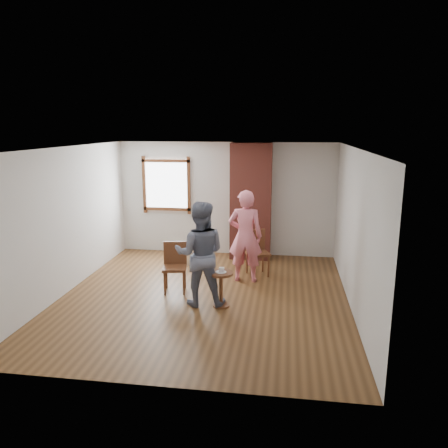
{
  "coord_description": "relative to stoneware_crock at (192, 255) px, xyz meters",
  "views": [
    {
      "loc": [
        1.39,
        -7.12,
        2.96
      ],
      "look_at": [
        0.24,
        0.8,
        1.15
      ],
      "focal_mm": 35.0,
      "sensor_mm": 36.0,
      "label": 1
    }
  ],
  "objects": [
    {
      "name": "man",
      "position": [
        0.61,
        -2.12,
        0.67
      ],
      "size": [
        0.92,
        0.75,
        1.76
      ],
      "primitive_type": "imported",
      "rotation": [
        0.0,
        0.0,
        3.24
      ],
      "color": "#121732",
      "rests_on": "ground"
    },
    {
      "name": "ground",
      "position": [
        0.61,
        -1.81,
        -0.21
      ],
      "size": [
        5.5,
        5.5,
        0.0
      ],
      "primitive_type": "plane",
      "color": "brown",
      "rests_on": "ground"
    },
    {
      "name": "room_shell",
      "position": [
        0.56,
        -1.2,
        1.59
      ],
      "size": [
        5.04,
        5.52,
        2.62
      ],
      "color": "silver",
      "rests_on": "ground"
    },
    {
      "name": "cake_plate",
      "position": [
        0.97,
        -2.17,
        0.39
      ],
      "size": [
        0.18,
        0.18,
        0.01
      ],
      "primitive_type": "cylinder",
      "color": "white",
      "rests_on": "side_table"
    },
    {
      "name": "dining_chair_right",
      "position": [
        1.43,
        -0.44,
        0.29
      ],
      "size": [
        0.55,
        0.55,
        0.91
      ],
      "rotation": [
        0.0,
        0.0,
        0.4
      ],
      "color": "brown",
      "rests_on": "ground"
    },
    {
      "name": "dark_pot",
      "position": [
        -0.33,
        -0.07,
        -0.14
      ],
      "size": [
        0.19,
        0.19,
        0.15
      ],
      "primitive_type": "cylinder",
      "rotation": [
        0.0,
        0.0,
        0.4
      ],
      "color": "black",
      "rests_on": "ground"
    },
    {
      "name": "brick_chimney",
      "position": [
        1.21,
        0.69,
        1.09
      ],
      "size": [
        0.9,
        0.5,
        2.6
      ],
      "primitive_type": "cube",
      "color": "#9D4438",
      "rests_on": "ground"
    },
    {
      "name": "side_table",
      "position": [
        0.97,
        -2.17,
        0.19
      ],
      "size": [
        0.4,
        0.4,
        0.6
      ],
      "color": "brown",
      "rests_on": "ground"
    },
    {
      "name": "cake_slice",
      "position": [
        0.98,
        -2.17,
        0.42
      ],
      "size": [
        0.08,
        0.07,
        0.06
      ],
      "primitive_type": "cube",
      "color": "white",
      "rests_on": "cake_plate"
    },
    {
      "name": "dining_chair_left",
      "position": [
        0.03,
        -1.56,
        0.29
      ],
      "size": [
        0.48,
        0.48,
        0.9
      ],
      "rotation": [
        0.0,
        0.0,
        0.18
      ],
      "color": "brown",
      "rests_on": "ground"
    },
    {
      "name": "person_pink",
      "position": [
        1.24,
        -0.87,
        0.68
      ],
      "size": [
        0.66,
        0.43,
        1.79
      ],
      "primitive_type": "imported",
      "rotation": [
        0.0,
        0.0,
        3.15
      ],
      "color": "pink",
      "rests_on": "ground"
    },
    {
      "name": "stoneware_crock",
      "position": [
        0.0,
        0.0,
        0.0
      ],
      "size": [
        0.43,
        0.43,
        0.43
      ],
      "primitive_type": "cylinder",
      "rotation": [
        0.0,
        0.0,
        0.37
      ],
      "color": "tan",
      "rests_on": "ground"
    }
  ]
}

